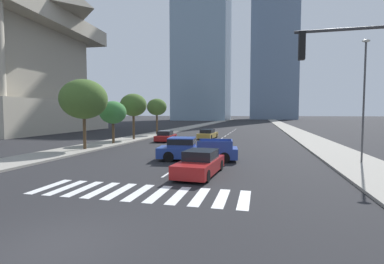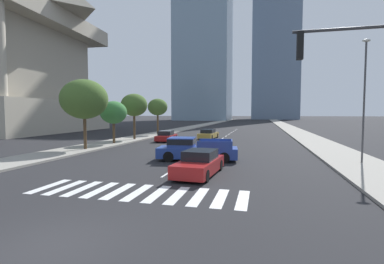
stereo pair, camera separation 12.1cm
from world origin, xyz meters
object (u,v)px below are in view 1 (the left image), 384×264
street_tree_nearest (84,99)px  street_tree_second (113,113)px  pickup_truck (194,149)px  sedan_red_1 (166,136)px  sedan_gold_2 (208,134)px  sedan_red_0 (200,164)px  street_lamp_east (364,92)px  street_tree_fourth (157,107)px  street_tree_third (133,105)px

street_tree_nearest → street_tree_second: size_ratio=1.38×
street_tree_nearest → pickup_truck: bearing=-15.9°
sedan_red_1 → sedan_gold_2: bearing=-46.3°
sedan_gold_2 → street_tree_nearest: size_ratio=0.76×
sedan_red_0 → sedan_gold_2: bearing=-166.5°
street_lamp_east → street_tree_fourth: bearing=136.5°
street_tree_nearest → street_tree_third: 10.59m
street_tree_second → street_tree_fourth: size_ratio=0.83×
street_tree_second → street_tree_fourth: 13.84m
street_lamp_east → street_tree_second: (-22.41, 7.46, -1.29)m
pickup_truck → street_tree_fourth: (-11.05, 22.27, 3.60)m
sedan_red_0 → sedan_red_1: bearing=-151.5°
pickup_truck → street_tree_third: 18.00m
street_tree_nearest → sedan_red_1: bearing=66.7°
pickup_truck → street_tree_nearest: size_ratio=0.93×
pickup_truck → street_tree_nearest: 12.13m
street_lamp_east → street_tree_nearest: bearing=174.5°
street_tree_third → sedan_red_0: bearing=-55.8°
street_tree_nearest → street_tree_fourth: size_ratio=1.14×
pickup_truck → street_lamp_east: bearing=178.5°
sedan_gold_2 → street_tree_nearest: 17.92m
pickup_truck → street_lamp_east: (11.36, 0.99, 4.00)m
sedan_red_0 → street_tree_second: street_tree_second is taller
street_tree_fourth → street_tree_second: bearing=-90.0°
sedan_red_0 → street_tree_fourth: size_ratio=0.86×
street_lamp_east → street_tree_second: bearing=161.6°
pickup_truck → sedan_red_1: bearing=-70.2°
pickup_truck → street_tree_fourth: bearing=-70.1°
street_lamp_east → street_tree_nearest: 22.51m
sedan_gold_2 → street_tree_nearest: (-8.84, -15.03, 4.13)m
pickup_truck → street_tree_third: (-11.05, 13.73, 3.68)m
sedan_red_0 → street_tree_fourth: (-12.50, 26.95, 3.79)m
street_tree_fourth → sedan_red_0: bearing=-65.1°
street_lamp_east → pickup_truck: bearing=-175.0°
pickup_truck → street_tree_nearest: street_tree_nearest is taller
sedan_red_0 → street_lamp_east: bearing=124.2°
street_tree_nearest → street_tree_fourth: street_tree_nearest is taller
sedan_red_1 → street_lamp_east: size_ratio=0.56×
street_tree_second → street_tree_fourth: bearing=90.0°
sedan_red_0 → street_tree_second: 18.36m
sedan_red_1 → street_tree_third: (-4.42, 0.34, 3.90)m
sedan_red_0 → street_lamp_east: street_lamp_east is taller
sedan_red_0 → sedan_gold_2: (-3.67, 22.85, -0.03)m
street_tree_third → street_tree_second: bearing=-90.0°
sedan_red_0 → sedan_red_1: size_ratio=1.06×
pickup_truck → street_tree_third: street_tree_third is taller
street_tree_nearest → street_tree_fourth: bearing=90.0°
sedan_red_1 → street_lamp_east: 22.25m
pickup_truck → sedan_red_1: (-6.63, 13.39, -0.22)m
sedan_red_1 → sedan_red_0: bearing=-159.5°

